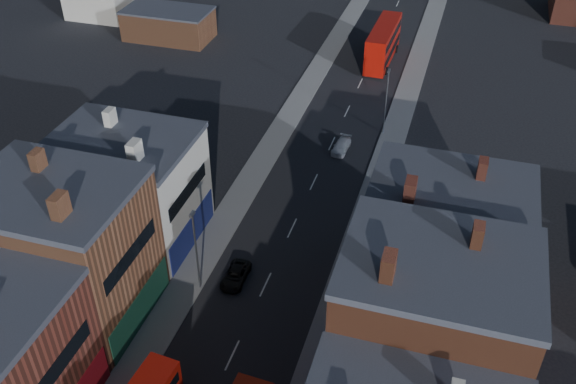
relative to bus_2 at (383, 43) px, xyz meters
The scene contains 7 objects.
pavement_west 30.82m from the bus_2, 105.11° to the right, with size 3.00×200.00×0.12m, color gray.
pavement_east 30.18m from the bus_2, 80.42° to the right, with size 3.00×200.00×0.12m, color gray.
lamp_post_2 50.11m from the bus_2, 97.69° to the right, with size 0.25×0.70×8.12m.
lamp_post_3 20.06m from the bus_2, 79.33° to the right, with size 0.25×0.70×8.12m.
bus_2 is the anchor object (origin of this frame).
car_2 48.10m from the bus_2, 94.95° to the right, with size 1.83×3.96×1.10m, color black.
car_3 24.81m from the bus_2, 90.38° to the right, with size 1.57×3.87×1.12m, color silver.
Camera 1 is at (13.42, -5.53, 38.85)m, focal length 40.00 mm.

